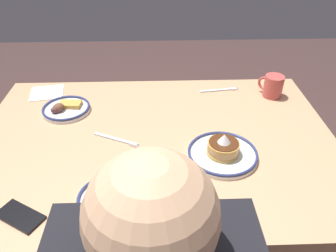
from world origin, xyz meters
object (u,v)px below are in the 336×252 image
Objects in this scene: plate_center_pancakes at (110,198)px; paper_napkin at (47,93)px; plate_near_main at (65,108)px; plate_far_companion at (223,152)px; coffee_mug at (273,86)px; cell_phone at (20,216)px; fork_near at (116,140)px; fork_far at (219,90)px.

plate_center_pancakes is 0.79m from paper_napkin.
plate_near_main reaches higher than plate_center_pancakes.
plate_far_companion is 2.41× the size of coffee_mug.
plate_near_main is 0.58m from cell_phone.
coffee_mug is at bearing -173.50° from plate_near_main.
plate_far_companion is 0.69m from cell_phone.
paper_napkin is (0.76, -0.50, -0.02)m from plate_far_companion.
coffee_mug is 0.58× the size of fork_near.
plate_near_main reaches higher than fork_near.
plate_center_pancakes is at bearing -138.06° from cell_phone.
plate_far_companion is at bearing -127.71° from cell_phone.
plate_near_main is 0.72m from fork_far.
plate_far_companion is 0.53m from coffee_mug.
coffee_mug is at bearing -113.31° from cell_phone.
cell_phone is 0.44m from fork_near.
plate_near_main is 1.96× the size of coffee_mug.
fork_near is at bearing -88.32° from plate_center_pancakes.
fork_near and fork_far have the same top height.
plate_far_companion is at bearing 54.97° from coffee_mug.
cell_phone is (0.26, 0.05, -0.01)m from plate_center_pancakes.
cell_phone is 0.96× the size of paper_napkin.
plate_center_pancakes reaches higher than fork_far.
plate_near_main is 1.09× the size of fork_far.
coffee_mug reaches higher than plate_near_main.
plate_far_companion reaches higher than fork_near.
paper_napkin is at bearing -3.29° from coffee_mug.
cell_phone is at bearing 98.87° from paper_napkin.
cell_phone reaches higher than fork_near.
coffee_mug is at bearing 166.18° from fork_far.
plate_far_companion is at bearing 152.60° from plate_near_main.
plate_near_main is 1.02× the size of plate_center_pancakes.
plate_center_pancakes is 0.43m from plate_far_companion.
plate_near_main is 0.33m from fork_near.
coffee_mug reaches higher than fork_near.
fork_near is (-0.37, 0.39, 0.00)m from paper_napkin.
fork_far is (-0.70, -0.16, -0.01)m from plate_near_main.
plate_far_companion is at bearing 82.01° from fork_far.
paper_napkin is (0.13, -0.17, -0.01)m from plate_near_main.
paper_napkin is at bearing -50.53° from cell_phone.
plate_center_pancakes is (-0.25, 0.53, 0.00)m from plate_near_main.
fork_far is at bearing -97.99° from plate_far_companion.
plate_far_companion is at bearing 146.83° from paper_napkin.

